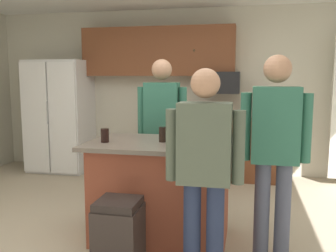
% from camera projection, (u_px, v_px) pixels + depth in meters
% --- Properties ---
extents(floor, '(7.04, 7.04, 0.00)m').
position_uv_depth(floor, '(134.00, 243.00, 3.46)').
color(floor, '#B7A88E').
rests_on(floor, ground).
extents(back_wall, '(6.40, 0.10, 2.60)m').
position_uv_depth(back_wall, '(185.00, 91.00, 6.00)').
color(back_wall, beige).
rests_on(back_wall, ground).
extents(cabinet_run_upper, '(2.40, 0.38, 0.75)m').
position_uv_depth(cabinet_run_upper, '(158.00, 52.00, 5.81)').
color(cabinet_run_upper, brown).
extents(cabinet_run_lower, '(1.80, 0.63, 0.90)m').
position_uv_depth(cabinet_run_lower, '(220.00, 148.00, 5.68)').
color(cabinet_run_lower, brown).
rests_on(cabinet_run_lower, ground).
extents(refrigerator, '(0.94, 0.76, 1.80)m').
position_uv_depth(refrigerator, '(60.00, 116.00, 6.06)').
color(refrigerator, white).
rests_on(refrigerator, ground).
extents(microwave_over_range, '(0.56, 0.40, 0.32)m').
position_uv_depth(microwave_over_range, '(221.00, 83.00, 5.57)').
color(microwave_over_range, black).
extents(kitchen_island, '(1.36, 0.87, 0.94)m').
position_uv_depth(kitchen_island, '(161.00, 190.00, 3.51)').
color(kitchen_island, brown).
rests_on(kitchen_island, ground).
extents(person_host_foreground, '(0.57, 0.23, 1.73)m').
position_uv_depth(person_host_foreground, '(162.00, 124.00, 4.22)').
color(person_host_foreground, tan).
rests_on(person_host_foreground, ground).
extents(person_elder_center, '(0.57, 0.23, 1.72)m').
position_uv_depth(person_elder_center, '(275.00, 144.00, 3.06)').
color(person_elder_center, '#4C5166').
rests_on(person_elder_center, ground).
extents(person_guest_by_door, '(0.57, 0.22, 1.60)m').
position_uv_depth(person_guest_by_door, '(204.00, 164.00, 2.67)').
color(person_guest_by_door, '#232D4C').
rests_on(person_guest_by_door, ground).
extents(mug_blue_stoneware, '(0.12, 0.08, 0.09)m').
position_uv_depth(mug_blue_stoneware, '(171.00, 141.00, 3.21)').
color(mug_blue_stoneware, white).
rests_on(mug_blue_stoneware, kitchen_island).
extents(mug_ceramic_white, '(0.12, 0.08, 0.09)m').
position_uv_depth(mug_ceramic_white, '(182.00, 134.00, 3.62)').
color(mug_ceramic_white, '#4C6B99').
rests_on(mug_ceramic_white, kitchen_island).
extents(tumbler_amber, '(0.07, 0.07, 0.14)m').
position_uv_depth(tumbler_amber, '(163.00, 134.00, 3.44)').
color(tumbler_amber, black).
rests_on(tumbler_amber, kitchen_island).
extents(glass_dark_ale, '(0.06, 0.06, 0.17)m').
position_uv_depth(glass_dark_ale, '(213.00, 136.00, 3.25)').
color(glass_dark_ale, black).
rests_on(glass_dark_ale, kitchen_island).
extents(glass_pilsner, '(0.08, 0.08, 0.13)m').
position_uv_depth(glass_pilsner, '(105.00, 135.00, 3.42)').
color(glass_pilsner, black).
rests_on(glass_pilsner, kitchen_island).
extents(glass_stout_tall, '(0.07, 0.07, 0.14)m').
position_uv_depth(glass_stout_tall, '(206.00, 141.00, 3.08)').
color(glass_stout_tall, black).
rests_on(glass_stout_tall, kitchen_island).
extents(glass_short_whisky, '(0.07, 0.07, 0.13)m').
position_uv_depth(glass_short_whisky, '(210.00, 135.00, 3.44)').
color(glass_short_whisky, black).
rests_on(glass_short_whisky, kitchen_island).
extents(trash_bin, '(0.34, 0.34, 0.61)m').
position_uv_depth(trash_bin, '(119.00, 238.00, 2.87)').
color(trash_bin, black).
rests_on(trash_bin, ground).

